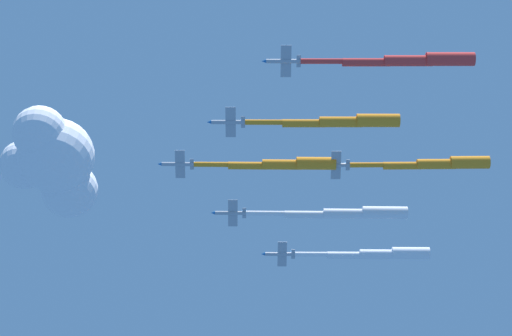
% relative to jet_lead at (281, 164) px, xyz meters
% --- Properties ---
extents(jet_lead, '(18.20, 47.89, 4.01)m').
position_rel_jet_lead_xyz_m(jet_lead, '(0.00, 0.00, 0.00)').
color(jet_lead, '#9EA3AD').
extents(jet_port_inner, '(18.32, 49.17, 4.07)m').
position_rel_jet_lead_xyz_m(jet_port_inner, '(11.18, 19.00, -3.77)').
color(jet_port_inner, '#9EA3AD').
extents(jet_starboard_inner, '(20.26, 54.30, 4.12)m').
position_rel_jet_lead_xyz_m(jet_starboard_inner, '(-20.57, 13.45, -1.37)').
color(jet_starboard_inner, '#9EA3AD').
extents(jet_port_mid, '(19.32, 52.86, 4.11)m').
position_rel_jet_lead_xyz_m(jet_port_mid, '(21.76, 39.58, -0.02)').
color(jet_port_mid, '#9EA3AD').
extents(jet_starboard_mid, '(18.25, 48.43, 4.00)m').
position_rel_jet_lead_xyz_m(jet_starboard_mid, '(-38.52, 18.89, -0.61)').
color(jet_starboard_mid, '#9EA3AD').
extents(jet_port_outer, '(17.31, 47.22, 4.07)m').
position_rel_jet_lead_xyz_m(jet_port_outer, '(-11.41, 40.71, -0.54)').
color(jet_port_outer, '#9EA3AD').
extents(cloud_puff, '(37.39, 30.06, 24.55)m').
position_rel_jet_lead_xyz_m(cloud_puff, '(9.02, -67.47, 17.73)').
color(cloud_puff, white).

